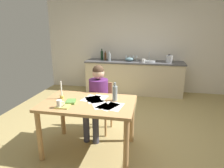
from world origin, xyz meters
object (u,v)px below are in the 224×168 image
candlestick (62,94)px  book_cookery (64,105)px  bottle_oil (102,55)px  stovetop_kettle (169,59)px  bottle_wine_red (109,57)px  book_magazine (71,102)px  coffee_mug (60,104)px  bottle_vinegar (105,56)px  wine_glass_near_sink (137,57)px  wine_glass_back_left (130,56)px  dining_table (89,109)px  mixing_bowl (129,59)px  wine_bottle_on_table (115,93)px  teacup_on_counter (143,61)px  chair_at_table (100,104)px  wine_glass_by_kettle (133,56)px  wine_glass_back_right (126,56)px  person_seated (97,96)px  sink_unit (149,61)px

candlestick → book_cookery: size_ratio=1.04×
bottle_oil → stovetop_kettle: (1.83, -0.04, -0.03)m
candlestick → bottle_wine_red: bearing=87.2°
book_magazine → stovetop_kettle: stovetop_kettle is taller
book_magazine → bottle_wine_red: size_ratio=0.66×
coffee_mug → bottle_vinegar: size_ratio=0.45×
wine_glass_near_sink → wine_glass_back_left: 0.19m
dining_table → mixing_bowl: bearing=84.9°
wine_bottle_on_table → bottle_vinegar: size_ratio=1.08×
teacup_on_counter → coffee_mug: bearing=-107.6°
chair_at_table → wine_glass_by_kettle: (0.35, 2.35, 0.53)m
dining_table → book_magazine: bearing=-161.9°
bottle_oil → wine_glass_back_right: (0.67, 0.11, -0.02)m
book_magazine → wine_glass_by_kettle: bearing=67.4°
book_cookery → chair_at_table: bearing=67.5°
coffee_mug → wine_glass_back_left: (0.55, 3.29, 0.18)m
wine_bottle_on_table → wine_glass_back_right: (-0.22, 2.89, 0.12)m
coffee_mug → mixing_bowl: mixing_bowl is taller
book_cookery → candlestick: bearing=116.4°
bottle_oil → mixing_bowl: bottle_oil is taller
stovetop_kettle → wine_glass_by_kettle: 0.97m
dining_table → book_cookery: 0.36m
stovetop_kettle → wine_glass_near_sink: size_ratio=1.43×
book_cookery → mixing_bowl: 3.11m
bottle_vinegar → bottle_wine_red: size_ratio=0.98×
wine_glass_by_kettle → wine_glass_back_left: 0.10m
book_cookery → bottle_wine_red: (-0.01, 2.97, 0.23)m
candlestick → stovetop_kettle: (1.73, 2.82, 0.15)m
candlestick → mixing_bowl: candlestick is taller
bottle_vinegar → candlestick: bearing=-90.0°
wine_glass_back_left → wine_glass_back_right: same height
book_magazine → wine_glass_near_sink: wine_glass_near_sink is taller
wine_glass_back_left → wine_bottle_on_table: bearing=-87.8°
person_seated → book_magazine: bearing=-110.3°
stovetop_kettle → dining_table: bearing=-114.5°
bottle_wine_red → wine_glass_near_sink: 0.77m
bottle_wine_red → wine_glass_back_right: bottle_wine_red is taller
coffee_mug → bottle_wine_red: 3.06m
wine_bottle_on_table → bottle_wine_red: 2.74m
book_cookery → bottle_wine_red: size_ratio=1.00×
chair_at_table → coffee_mug: coffee_mug is taller
candlestick → sink_unit: bearing=66.9°
chair_at_table → wine_bottle_on_table: wine_bottle_on_table is taller
coffee_mug → sink_unit: 3.32m
candlestick → wine_glass_by_kettle: bearing=75.4°
mixing_bowl → wine_glass_back_left: size_ratio=1.55×
person_seated → coffee_mug: 0.85m
teacup_on_counter → bottle_wine_red: bearing=175.9°
candlestick → wine_glass_back_right: size_ratio=1.73×
candlestick → wine_glass_back_right: wine_glass_back_right is taller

